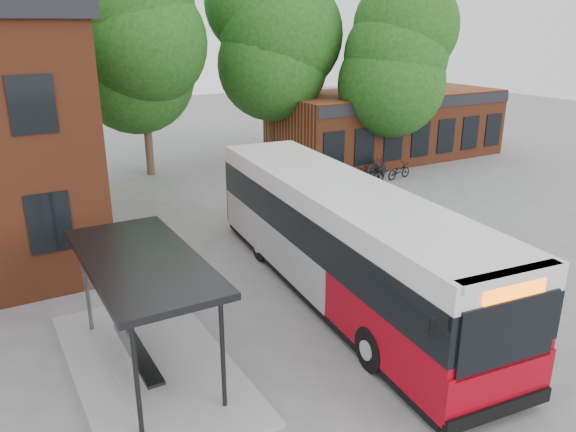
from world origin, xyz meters
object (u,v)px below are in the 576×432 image
city_bus (340,241)px  bicycle_7 (377,167)px  bicycle_2 (353,180)px  bicycle_4 (350,177)px  bus_shelter (147,314)px  bicycle_0 (313,176)px  bicycle_extra_0 (399,171)px  bicycle_1 (335,178)px  bicycle_3 (335,178)px  bicycle_5 (370,174)px  bicycle_6 (376,170)px

city_bus → bicycle_7: 14.64m
bicycle_2 → bicycle_4: 0.43m
bus_shelter → bicycle_0: (12.07, 11.76, -0.97)m
city_bus → bicycle_extra_0: bearing=48.1°
city_bus → bicycle_1: size_ratio=8.53×
bicycle_1 → bicycle_extra_0: 3.93m
bicycle_0 → bicycle_3: bicycle_0 is taller
bus_shelter → bicycle_2: size_ratio=4.24×
bicycle_5 → bicycle_3: bearing=91.2°
bicycle_4 → bicycle_6: bicycle_4 is taller
bicycle_3 → bicycle_extra_0: (3.77, -0.48, -0.02)m
bus_shelter → bicycle_6: size_ratio=4.45×
bicycle_1 → bicycle_4: (0.79, -0.21, 0.02)m
bicycle_3 → bicycle_4: bicycle_4 is taller
bicycle_2 → bicycle_extra_0: 3.24m
bicycle_2 → bicycle_extra_0: (3.22, 0.31, -0.01)m
bicycle_7 → bicycle_6: bearing=128.5°
bicycle_0 → bicycle_4: bicycle_4 is taller
bicycle_4 → bicycle_0: bearing=66.2°
city_bus → bicycle_4: size_ratio=7.19×
bicycle_0 → bicycle_4: 1.91m
city_bus → bicycle_6: (9.63, 10.29, -1.31)m
bicycle_5 → bicycle_7: size_ratio=1.05×
bicycle_2 → bicycle_5: 1.38m
city_bus → bicycle_4: (7.36, 9.57, -1.22)m
bicycle_5 → bicycle_extra_0: size_ratio=0.97×
bicycle_1 → bicycle_extra_0: (3.92, -0.32, -0.05)m
bus_shelter → city_bus: city_bus is taller
bicycle_1 → bicycle_extra_0: size_ratio=0.97×
bicycle_6 → bicycle_extra_0: 1.19m
bicycle_6 → bicycle_0: bearing=73.0°
bicycle_0 → bicycle_4: size_ratio=0.97×
bus_shelter → bicycle_4: bus_shelter is taller
city_bus → bicycle_0: size_ratio=7.42×
bicycle_2 → bicycle_7: (2.69, 1.50, 0.02)m
city_bus → bicycle_7: bearing=53.0°
bicycle_3 → bicycle_7: 3.31m
city_bus → bicycle_2: size_ratio=8.19×
bicycle_2 → bicycle_4: size_ratio=0.88×
bicycle_0 → bus_shelter: bearing=157.6°
bus_shelter → bicycle_4: (13.57, 10.57, -0.96)m
bus_shelter → bicycle_4: 17.23m
city_bus → bicycle_6: size_ratio=8.61×
bicycle_5 → bus_shelter: bearing=139.6°
bicycle_1 → bicycle_extra_0: bicycle_1 is taller
city_bus → bicycle_3: 12.07m
bicycle_2 → bicycle_6: bicycle_2 is taller
bus_shelter → city_bus: size_ratio=0.52×
bicycle_extra_0 → bicycle_1: bearing=76.7°
bicycle_0 → bicycle_5: bicycle_0 is taller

